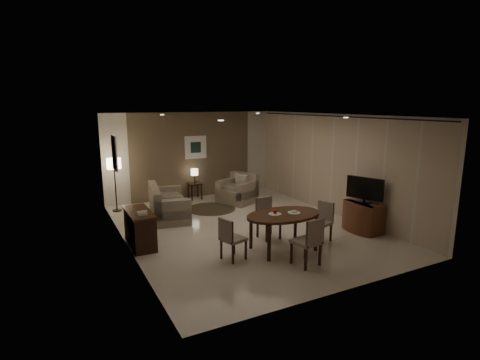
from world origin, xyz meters
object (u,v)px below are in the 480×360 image
chair_right (320,222)px  sofa (169,202)px  chair_left (233,238)px  console_desk (140,228)px  dining_table (283,232)px  armchair (237,189)px  chair_near (306,241)px  chair_far (269,219)px  floor_lamp (115,185)px  side_table (195,191)px  tv_cabinet (363,217)px

chair_right → sofa: size_ratio=0.47×
chair_left → chair_right: size_ratio=0.99×
console_desk → dining_table: size_ratio=0.73×
armchair → chair_left: bearing=-54.5°
dining_table → chair_right: size_ratio=1.91×
chair_near → sofa: chair_near is taller
sofa → chair_near: bearing=-151.3°
console_desk → chair_far: chair_far is taller
chair_far → chair_left: 1.38m
sofa → chair_far: bearing=-139.4°
chair_near → chair_far: 1.52m
chair_left → sofa: 3.24m
sofa → armchair: size_ratio=1.85×
dining_table → floor_lamp: floor_lamp is taller
console_desk → armchair: size_ratio=1.23×
chair_left → armchair: size_ratio=0.86×
chair_near → side_table: size_ratio=1.81×
chair_right → floor_lamp: bearing=-158.2°
chair_right → floor_lamp: size_ratio=0.57×
tv_cabinet → armchair: armchair is taller
tv_cabinet → chair_far: chair_far is taller
chair_near → chair_left: size_ratio=1.11×
tv_cabinet → floor_lamp: 6.61m
dining_table → side_table: bearing=91.7°
chair_far → chair_right: size_ratio=1.06×
chair_far → sofa: chair_far is taller
side_table → dining_table: bearing=-88.3°
armchair → floor_lamp: bearing=-128.7°
chair_right → chair_left: bearing=-106.6°
chair_left → tv_cabinet: bearing=-105.1°
armchair → side_table: 1.42m
dining_table → armchair: size_ratio=1.67×
floor_lamp → tv_cabinet: bearing=-42.1°
sofa → side_table: (1.29, 1.50, -0.17)m
tv_cabinet → chair_left: 3.45m
tv_cabinet → chair_far: size_ratio=0.99×
tv_cabinet → side_table: tv_cabinet is taller
floor_lamp → chair_right: bearing=-51.4°
tv_cabinet → chair_left: size_ratio=1.07×
sofa → chair_right: bearing=-133.1°
armchair → chair_near: bearing=-37.6°
chair_left → dining_table: bearing=-107.8°
chair_far → sofa: 2.98m
dining_table → chair_right: chair_right is taller
chair_far → floor_lamp: floor_lamp is taller
tv_cabinet → chair_near: size_ratio=0.97×
sofa → side_table: size_ratio=3.50×
sofa → side_table: bearing=-30.9°
chair_near → floor_lamp: bearing=-73.1°
chair_left → floor_lamp: bearing=2.1°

